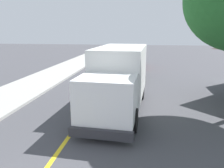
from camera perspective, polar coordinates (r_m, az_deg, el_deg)
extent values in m
cube|color=gold|center=(13.75, -3.85, -3.31)|extent=(0.16, 56.00, 0.01)
cube|color=silver|center=(11.90, 2.41, 3.42)|extent=(2.68, 5.13, 2.60)
cube|color=white|center=(8.67, -1.30, -3.62)|extent=(2.39, 2.13, 1.70)
cube|color=#1E2D3D|center=(7.72, -2.79, -2.93)|extent=(2.04, 0.19, 0.75)
cube|color=#2D2D33|center=(8.08, -2.99, -12.87)|extent=(2.41, 0.34, 0.36)
cylinder|color=black|center=(9.03, 5.62, -9.39)|extent=(0.36, 1.02, 1.00)
cylinder|color=black|center=(9.44, -7.29, -8.36)|extent=(0.36, 1.02, 1.00)
cylinder|color=black|center=(13.32, 7.67, -1.75)|extent=(0.36, 1.02, 1.00)
cylinder|color=black|center=(13.61, -1.19, -1.29)|extent=(0.36, 1.02, 1.00)
cube|color=#4C564C|center=(18.60, 5.24, 3.25)|extent=(1.97, 4.47, 0.76)
cube|color=#1E2D3D|center=(18.64, 5.29, 5.45)|extent=(1.65, 1.86, 0.64)
cylinder|color=black|center=(17.30, 7.75, 1.25)|extent=(0.24, 0.65, 0.64)
cylinder|color=black|center=(17.32, 2.52, 1.38)|extent=(0.24, 0.65, 0.64)
cylinder|color=black|center=(20.05, 7.54, 3.00)|extent=(0.24, 0.65, 0.64)
cylinder|color=black|center=(20.07, 3.02, 3.11)|extent=(0.24, 0.65, 0.64)
cube|color=maroon|center=(24.68, 6.23, 5.84)|extent=(1.97, 4.47, 0.76)
cube|color=#1E2D3D|center=(24.74, 6.28, 7.49)|extent=(1.65, 1.86, 0.64)
cylinder|color=black|center=(23.36, 8.16, 4.50)|extent=(0.24, 0.65, 0.64)
cylinder|color=black|center=(23.35, 4.27, 4.60)|extent=(0.24, 0.65, 0.64)
cylinder|color=black|center=(26.14, 7.95, 5.50)|extent=(0.24, 0.65, 0.64)
cylinder|color=black|center=(26.13, 4.47, 5.59)|extent=(0.24, 0.65, 0.64)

